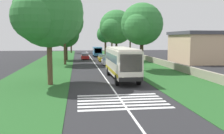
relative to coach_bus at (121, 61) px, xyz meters
The scene contains 21 objects.
ground 6.47m from the coach_bus, 162.85° to the left, with size 160.00×160.00×0.00m, color #262628.
grass_verge_left 13.73m from the coach_bus, 47.48° to the left, with size 120.00×8.00×0.04m, color #235623.
grass_verge_right 11.38m from the coach_bus, 34.92° to the right, with size 120.00×8.00×0.04m, color #235623.
centre_line 9.59m from the coach_bus, 11.11° to the left, with size 110.00×0.16×0.01m, color silver.
coach_bus is the anchor object (origin of this frame).
zebra_crossing 10.96m from the coach_bus, behind, with size 4.95×6.80×0.01m.
trailing_car_0 17.20m from the coach_bus, ahead, with size 4.30×1.78×1.43m.
trailing_car_1 24.27m from the coach_bus, ahead, with size 4.30×1.78×1.43m.
trailing_car_2 30.28m from the coach_bus, ahead, with size 4.30×1.78×1.43m.
trailing_minibus_0 38.30m from the coach_bus, ahead, with size 6.00×2.14×2.53m.
roadside_tree_left_0 29.06m from the coach_bus, 15.49° to the left, with size 6.86×5.84×8.56m.
roadside_tree_left_1 9.96m from the coach_bus, 107.90° to the left, with size 8.53×7.07×10.91m.
roadside_tree_left_2 20.36m from the coach_bus, 22.91° to the left, with size 8.58×7.08×11.27m.
roadside_tree_left_3 57.84m from the coach_bus, ahead, with size 5.80×4.91×10.51m.
roadside_tree_right_0 25.62m from the coach_bus, ahead, with size 8.37×7.22×10.82m.
roadside_tree_right_1 37.94m from the coach_bus, ahead, with size 5.99×5.02×9.09m.
roadside_tree_right_2 47.34m from the coach_bus, ahead, with size 6.52×5.22×8.63m.
roadside_tree_right_3 10.06m from the coach_bus, 28.44° to the right, with size 7.30×6.25×10.03m.
utility_pole 12.60m from the coach_bus, 16.38° to the right, with size 0.24×1.40×7.47m.
roadside_wall 17.30m from the coach_bus, 34.67° to the right, with size 70.00×0.40×1.04m, color #9E937F.
roadside_building 26.21m from the coach_bus, 44.37° to the right, with size 11.87×8.30×6.19m.
Camera 1 is at (-24.07, 3.37, 4.85)m, focal length 41.46 mm.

